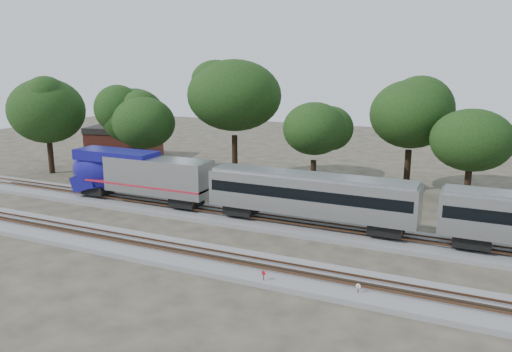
{
  "coord_description": "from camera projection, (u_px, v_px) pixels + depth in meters",
  "views": [
    {
      "loc": [
        17.5,
        -34.35,
        14.71
      ],
      "look_at": [
        -0.62,
        5.0,
        4.7
      ],
      "focal_mm": 35.0,
      "sensor_mm": 36.0,
      "label": 1
    }
  ],
  "objects": [
    {
      "name": "tree_2",
      "position": [
        143.0,
        123.0,
        61.09
      ],
      "size": [
        7.43,
        7.43,
        10.48
      ],
      "color": "black",
      "rests_on": "ground"
    },
    {
      "name": "switch_stand_red",
      "position": [
        263.0,
        276.0,
        33.31
      ],
      "size": [
        0.33,
        0.16,
        1.07
      ],
      "rotation": [
        0.0,
        0.0,
        -0.4
      ],
      "color": "#512D19",
      "rests_on": "ground"
    },
    {
      "name": "tree_1",
      "position": [
        134.0,
        116.0,
        64.76
      ],
      "size": [
        7.87,
        7.87,
        11.1
      ],
      "color": "black",
      "rests_on": "ground"
    },
    {
      "name": "switch_stand_white",
      "position": [
        358.0,
        289.0,
        31.51
      ],
      "size": [
        0.32,
        0.09,
        1.01
      ],
      "rotation": [
        0.0,
        0.0,
        -0.2
      ],
      "color": "#512D19",
      "rests_on": "ground"
    },
    {
      "name": "tree_5",
      "position": [
        411.0,
        114.0,
        56.02
      ],
      "size": [
        9.03,
        9.03,
        12.74
      ],
      "color": "black",
      "rests_on": "ground"
    },
    {
      "name": "switch_lever",
      "position": [
        298.0,
        290.0,
        32.49
      ],
      "size": [
        0.52,
        0.33,
        0.3
      ],
      "primitive_type": "cube",
      "rotation": [
        0.0,
        0.0,
        -0.06
      ],
      "color": "#512D19",
      "rests_on": "ground"
    },
    {
      "name": "tree_3",
      "position": [
        234.0,
        96.0,
        60.58
      ],
      "size": [
        10.8,
        10.8,
        15.23
      ],
      "color": "black",
      "rests_on": "ground"
    },
    {
      "name": "brick_building",
      "position": [
        124.0,
        142.0,
        77.48
      ],
      "size": [
        11.6,
        9.39,
        4.9
      ],
      "rotation": [
        0.0,
        0.0,
        0.24
      ],
      "color": "brown",
      "rests_on": "ground"
    },
    {
      "name": "tree_4",
      "position": [
        314.0,
        129.0,
        53.9
      ],
      "size": [
        7.7,
        7.7,
        10.85
      ],
      "color": "black",
      "rests_on": "ground"
    },
    {
      "name": "track_near",
      "position": [
        213.0,
        260.0,
        37.25
      ],
      "size": [
        160.0,
        5.0,
        0.73
      ],
      "color": "slate",
      "rests_on": "ground"
    },
    {
      "name": "track_far",
      "position": [
        267.0,
        222.0,
        46.1
      ],
      "size": [
        160.0,
        5.0,
        0.73
      ],
      "color": "slate",
      "rests_on": "ground"
    },
    {
      "name": "ground",
      "position": [
        237.0,
        245.0,
        40.84
      ],
      "size": [
        160.0,
        160.0,
        0.0
      ],
      "primitive_type": "plane",
      "color": "#383328",
      "rests_on": "ground"
    },
    {
      "name": "tree_6",
      "position": [
        472.0,
        140.0,
        49.73
      ],
      "size": [
        7.12,
        7.12,
        10.03
      ],
      "color": "black",
      "rests_on": "ground"
    },
    {
      "name": "tree_0",
      "position": [
        47.0,
        111.0,
        65.29
      ],
      "size": [
        8.49,
        8.49,
        11.97
      ],
      "color": "black",
      "rests_on": "ground"
    }
  ]
}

